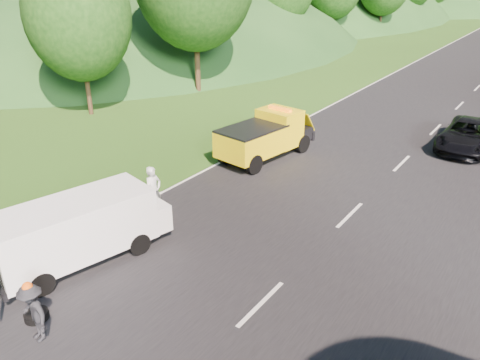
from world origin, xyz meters
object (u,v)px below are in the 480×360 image
Objects in this scene: spare_tire at (37,319)px; white_van at (79,228)px; passing_suv at (466,149)px; tow_truck at (266,136)px; worker at (39,339)px; woman at (156,214)px; child at (136,228)px; suitcase at (116,190)px.

white_van is at bearing 116.04° from spare_tire.
spare_tire is 20.56m from passing_suv.
tow_truck is at bearing 95.08° from spare_tire.
worker is 0.78m from spare_tire.
worker is (1.86, -2.81, -1.15)m from white_van.
worker is at bearing -30.08° from spare_tire.
white_van is at bearing -113.47° from passing_suv.
worker is at bearing -105.60° from passing_suv.
white_van is at bearing 131.51° from worker.
woman is 1.72× the size of child.
tow_truck is 8.98× the size of spare_tire.
worker is 2.59× the size of spare_tire.
tow_truck is 5.08× the size of child.
child is (-0.16, 2.28, -1.15)m from white_van.
white_van is at bearing -54.33° from suitcase.
worker reaches higher than suitcase.
child is at bearing -170.25° from woman.
tow_truck is 8.24m from child.
tow_truck is at bearing 69.10° from suitcase.
passing_suv is at bearing 81.97° from worker.
tow_truck is 1.06× the size of passing_suv.
passing_suv is (6.41, 19.54, 0.00)m from spare_tire.
tow_truck is 9.73× the size of suitcase.
woman is 2.31m from suitcase.
white_van is (-0.04, -10.45, 0.05)m from tow_truck.
passing_suv is (10.17, 13.53, -0.28)m from suitcase.
child is at bearing -28.52° from suitcase.
passing_suv is (5.73, 19.93, 0.00)m from worker.
worker is at bearing -74.15° from tow_truck.
white_van reaches higher than suitcase.
tow_truck reaches higher than woman.
passing_suv is at bearing 53.05° from suitcase.
white_van is 4.51m from suitcase.
suitcase is (-2.28, 0.20, 0.28)m from woman.
spare_tire is at bearing -50.89° from white_van.
tow_truck reaches higher than passing_suv.
tow_truck is 13.43m from worker.
suitcase is at bearing 122.03° from spare_tire.
woman is 5.99m from spare_tire.
white_van is 3.59m from woman.
worker reaches higher than spare_tire.
white_van is 3.32× the size of woman.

